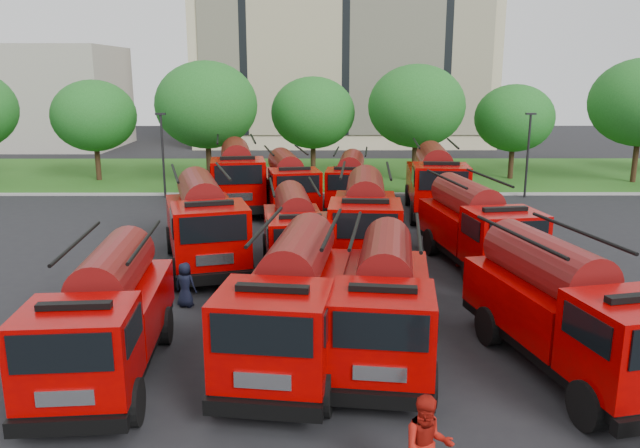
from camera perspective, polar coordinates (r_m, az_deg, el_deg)
The scene contains 27 objects.
ground at distance 21.57m, azimuth 1.63°, elevation -6.49°, with size 140.00×140.00×0.00m, color black.
lawn at distance 46.82m, azimuth 0.62°, elevation 4.62°, with size 70.00×16.00×0.12m, color #2C5516.
curb at distance 38.84m, azimuth 0.79°, elevation 2.75°, with size 70.00×0.30×0.14m, color gray.
apartment_building at distance 68.41m, azimuth 2.12°, elevation 17.92°, with size 30.00×14.18×25.00m.
side_building at distance 70.64m, azimuth -25.19°, elevation 10.44°, with size 18.00×12.00×10.00m, color gray.
tree_1 at distance 45.95m, azimuth -19.96°, elevation 9.28°, with size 5.71×5.71×6.98m.
tree_2 at distance 42.42m, azimuth -10.33°, elevation 10.66°, with size 6.72×6.72×8.22m.
tree_3 at distance 44.32m, azimuth -0.64°, elevation 10.13°, with size 5.88×5.88×7.19m.
tree_4 at distance 43.31m, azimuth 8.81°, elevation 10.60°, with size 6.55×6.55×8.01m.
tree_5 at distance 45.93m, azimuth 17.34°, elevation 9.22°, with size 5.46×5.46×6.68m.
lamp_post_0 at distance 38.84m, azimuth -14.19°, elevation 6.56°, with size 0.60×0.25×5.11m.
lamp_post_1 at distance 39.79m, azimuth 18.49°, elevation 6.43°, with size 0.60×0.25×5.11m.
fire_truck_0 at distance 16.52m, azimuth -18.98°, elevation -7.89°, with size 2.93×7.01×3.12m.
fire_truck_1 at distance 16.33m, azimuth -2.56°, elevation -7.04°, with size 3.45×7.52×3.30m.
fire_truck_2 at distance 16.67m, azimuth 5.90°, elevation -6.94°, with size 3.25×7.15×3.14m.
fire_truck_3 at distance 17.01m, azimuth 21.72°, elevation -7.26°, with size 3.94×7.50×3.25m.
fire_truck_4 at distance 24.81m, azimuth -10.57°, elevation 0.18°, with size 4.52×8.01×3.46m.
fire_truck_5 at distance 23.89m, azimuth -2.25°, elevation -0.67°, with size 3.01×6.82×3.01m.
fire_truck_6 at distance 25.01m, azimuth 4.13°, elevation 0.46°, with size 3.23×7.73×3.44m.
fire_truck_7 at distance 24.95m, azimuth 14.06°, elevation -0.17°, with size 3.53×7.44×3.25m.
fire_truck_8 at distance 35.31m, azimuth -7.60°, elevation 4.44°, with size 3.92×8.34×3.65m.
fire_truck_9 at distance 33.57m, azimuth -2.92°, elevation 3.70°, with size 3.69×7.40×3.22m.
fire_truck_10 at distance 34.56m, azimuth 2.77°, elevation 3.83°, with size 2.95×6.88×3.04m.
fire_truck_11 at distance 34.07m, azimuth 10.49°, elevation 3.94°, with size 3.41×8.06×3.58m.
firefighter_3 at distance 19.66m, azimuth 20.86°, elevation -9.49°, with size 1.07×0.55×1.66m, color black.
firefighter_4 at distance 20.99m, azimuth -12.11°, elevation -7.38°, with size 0.73×0.48×1.49m, color black.
firefighter_5 at distance 25.26m, azimuth 12.95°, elevation -3.79°, with size 1.49×0.64×1.60m, color maroon.
Camera 1 is at (-0.69, -20.23, 7.43)m, focal length 35.00 mm.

